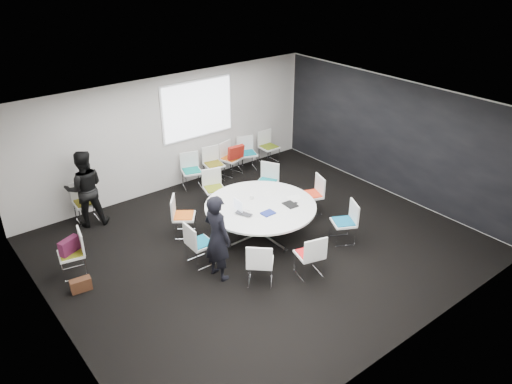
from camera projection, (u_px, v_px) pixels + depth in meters
room_shell at (265, 183)px, 9.58m from camera, size 8.08×7.08×2.88m
conference_table at (260, 213)px, 10.26m from camera, size 2.28×2.28×0.73m
projection_screen at (198, 109)px, 12.18m from camera, size 1.90×0.03×1.35m
chair_ring_a at (311, 202)px, 11.26m from camera, size 0.58×0.58×0.88m
chair_ring_b at (267, 189)px, 11.84m from camera, size 0.61×0.62×0.88m
chair_ring_c at (215, 196)px, 11.52m from camera, size 0.57×0.56×0.88m
chair_ring_d at (184, 223)px, 10.41m from camera, size 0.63×0.64×0.88m
chair_ring_e at (200, 251)px, 9.50m from camera, size 0.46×0.47×0.88m
chair_ring_f at (260, 270)px, 8.95m from camera, size 0.64×0.64×0.88m
chair_ring_g at (309, 262)px, 9.17m from camera, size 0.56×0.55×0.88m
chair_ring_h at (343, 230)px, 10.19m from camera, size 0.61×0.61×0.88m
chair_back_a at (192, 177)px, 12.40m from camera, size 0.58×0.57×0.88m
chair_back_b at (214, 171)px, 12.76m from camera, size 0.53×0.52×0.88m
chair_back_c at (231, 165)px, 13.09m from camera, size 0.56×0.56×0.88m
chair_back_d at (247, 159)px, 13.40m from camera, size 0.58×0.57×0.88m
chair_back_e at (269, 153)px, 13.81m from camera, size 0.46×0.45×0.88m
chair_spare_left at (73, 261)px, 9.20m from camera, size 0.53×0.54×0.88m
chair_person_back at (86, 209)px, 10.95m from camera, size 0.49×0.48×0.88m
person_main at (217, 237)px, 8.89m from camera, size 0.47×0.65×1.67m
person_back at (85, 189)px, 10.57m from camera, size 0.99×0.87×1.71m
laptop at (245, 213)px, 9.86m from camera, size 0.34×0.41×0.03m
laptop_lid at (238, 205)px, 9.90m from camera, size 0.03×0.30×0.22m
notebook_black at (290, 205)px, 10.17m from camera, size 0.24×0.32×0.02m
tablet_folio at (268, 213)px, 9.85m from camera, size 0.27×0.21×0.03m
papers_right at (269, 193)px, 10.63m from camera, size 0.32×0.24×0.00m
papers_front at (294, 198)px, 10.46m from camera, size 0.35×0.29×0.00m
cup at (252, 197)px, 10.38m from camera, size 0.08×0.08×0.09m
phone at (295, 204)px, 10.22m from camera, size 0.16×0.12×0.01m
maroon_bag at (69, 246)px, 9.03m from camera, size 0.42×0.29×0.28m
brown_bag at (81, 285)px, 8.82m from camera, size 0.38×0.20×0.24m
red_jacket at (236, 152)px, 12.74m from camera, size 0.45×0.19×0.36m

